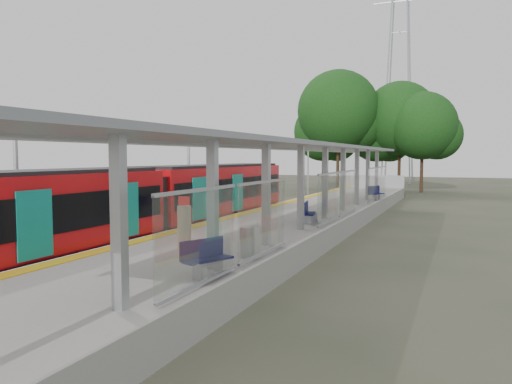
# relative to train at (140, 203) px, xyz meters

# --- Properties ---
(trackbed) EXTENTS (3.00, 70.00, 0.24)m
(trackbed) POSITION_rel_train_xyz_m (-0.00, 8.21, -1.93)
(trackbed) COLOR #59544C
(trackbed) RESTS_ON ground
(platform) EXTENTS (6.00, 50.00, 1.00)m
(platform) POSITION_rel_train_xyz_m (4.50, 8.21, -1.55)
(platform) COLOR gray
(platform) RESTS_ON ground
(tactile_strip) EXTENTS (0.60, 50.00, 0.02)m
(tactile_strip) POSITION_rel_train_xyz_m (1.95, 8.21, -1.04)
(tactile_strip) COLOR gold
(tactile_strip) RESTS_ON platform
(end_fence) EXTENTS (6.00, 0.10, 1.20)m
(end_fence) POSITION_rel_train_xyz_m (4.50, 33.16, -0.45)
(end_fence) COLOR #9EA0A5
(end_fence) RESTS_ON platform
(train) EXTENTS (2.74, 27.60, 3.62)m
(train) POSITION_rel_train_xyz_m (0.00, 0.00, 0.00)
(train) COLOR black
(train) RESTS_ON ground
(canopy) EXTENTS (3.27, 38.00, 3.66)m
(canopy) POSITION_rel_train_xyz_m (6.11, 4.40, 2.15)
(canopy) COLOR #9EA0A5
(canopy) RESTS_ON platform
(pylon) EXTENTS (8.00, 4.00, 38.00)m
(pylon) POSITION_rel_train_xyz_m (3.50, 61.21, 16.95)
(pylon) COLOR #9EA0A5
(pylon) RESTS_ON ground
(tree_cluster) EXTENTS (19.02, 11.93, 14.19)m
(tree_cluster) POSITION_rel_train_xyz_m (2.53, 41.78, 6.20)
(tree_cluster) COLOR #382316
(tree_cluster) RESTS_ON ground
(catenary_masts) EXTENTS (2.08, 48.16, 5.40)m
(catenary_masts) POSITION_rel_train_xyz_m (-1.72, 7.21, 0.86)
(catenary_masts) COLOR #9EA0A5
(catenary_masts) RESTS_ON ground
(bench_near) EXTENTS (0.95, 1.44, 0.95)m
(bench_near) POSITION_rel_train_xyz_m (6.70, -6.59, -0.55)
(bench_near) COLOR #101151
(bench_near) RESTS_ON platform
(bench_mid) EXTENTS (0.70, 1.47, 0.97)m
(bench_mid) POSITION_rel_train_xyz_m (6.18, 4.41, -0.54)
(bench_mid) COLOR #101151
(bench_mid) RESTS_ON platform
(bench_far) EXTENTS (0.98, 1.54, 1.01)m
(bench_far) POSITION_rel_train_xyz_m (7.11, 17.86, -0.52)
(bench_far) COLOR #101151
(bench_far) RESTS_ON platform
(info_pillar_near) EXTENTS (0.42, 0.42, 1.86)m
(info_pillar_near) POSITION_rel_train_xyz_m (4.98, -4.74, -0.25)
(info_pillar_near) COLOR beige
(info_pillar_near) RESTS_ON platform
(info_pillar_far) EXTENTS (0.39, 0.39, 1.71)m
(info_pillar_far) POSITION_rel_train_xyz_m (5.25, 15.59, -0.31)
(info_pillar_far) COLOR beige
(info_pillar_far) RESTS_ON platform
(litter_bin) EXTENTS (0.58, 0.58, 0.92)m
(litter_bin) POSITION_rel_train_xyz_m (6.75, -4.03, -0.59)
(litter_bin) COLOR #9EA0A5
(litter_bin) RESTS_ON platform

